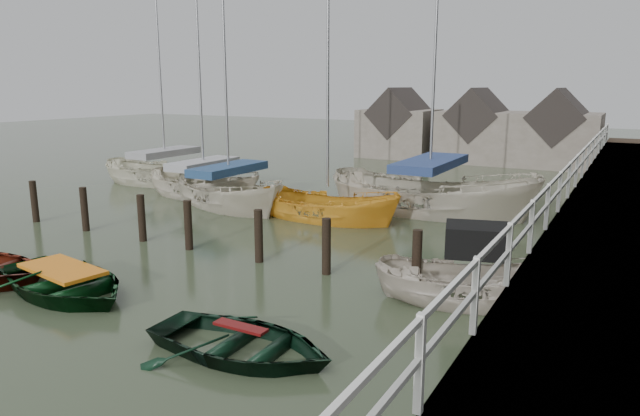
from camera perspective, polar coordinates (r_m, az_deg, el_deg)
The scene contains 12 objects.
ground at distance 13.69m, azimuth -17.61°, elevation -7.73°, with size 120.00×120.00×0.00m, color #303D27.
pier at distance 19.07m, azimuth 28.33°, elevation -0.84°, with size 3.04×32.00×2.70m.
mooring_pilings at distance 16.33m, azimuth -12.79°, elevation -2.40°, with size 13.72×0.22×1.80m.
far_sheds at distance 35.86m, azimuth 15.20°, elevation 7.50°, with size 14.00×4.08×4.39m.
rowboat_green at distance 13.95m, azimuth -24.17°, elevation -7.86°, with size 2.88×4.03×0.83m, color black.
rowboat_dkgreen at distance 10.19m, azimuth -7.87°, elevation -14.32°, with size 2.46×3.44×0.71m, color black.
motorboat at distance 12.64m, azimuth 14.90°, elevation -8.73°, with size 4.38×2.61×2.46m.
sailboat_a at distance 23.96m, azimuth -11.45°, elevation 1.21°, with size 6.26×3.07×11.39m.
sailboat_b at distance 21.97m, azimuth -9.01°, elevation 0.31°, with size 6.66×4.44×11.38m.
sailboat_c at distance 19.67m, azimuth 0.75°, elevation -1.07°, with size 5.45×2.17×10.25m.
sailboat_d at distance 21.12m, azimuth 10.80°, elevation -0.25°, with size 7.95×3.20×11.92m.
sailboat_e at distance 27.57m, azimuth -15.12°, elevation 2.44°, with size 6.72×3.35×9.46m.
Camera 1 is at (9.56, -8.68, 4.53)m, focal length 32.00 mm.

